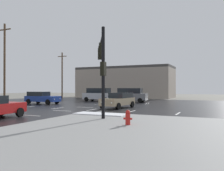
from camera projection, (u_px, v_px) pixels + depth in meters
ground_plane at (74, 109)px, 23.45m from camera, size 120.00×120.00×0.00m
road_asphalt at (74, 109)px, 23.45m from camera, size 44.00×44.00×0.02m
sidewalk_corner at (181, 152)px, 7.55m from camera, size 18.00×18.00×0.14m
snow_strip_curbside at (101, 114)px, 17.74m from camera, size 4.00×1.60×0.06m
lane_markings at (77, 111)px, 21.70m from camera, size 36.15×36.15×0.01m
traffic_signal_mast at (102, 58)px, 17.24m from camera, size 3.07×5.24×5.92m
fire_hydrant at (128, 117)px, 12.71m from camera, size 0.48×0.26×0.79m
strip_building_background at (125, 82)px, 51.95m from camera, size 20.50×8.00×6.56m
sedan_blue at (42, 97)px, 30.64m from camera, size 4.57×2.09×1.58m
sedan_tan at (119, 100)px, 24.61m from camera, size 2.39×4.67×1.58m
suv_silver at (99, 94)px, 36.62m from camera, size 4.84×2.18×2.03m
suv_grey at (130, 95)px, 34.28m from camera, size 4.97×2.55×2.03m
utility_pole_far at (5, 62)px, 32.54m from camera, size 2.20×0.28×10.89m
utility_pole_distant at (62, 74)px, 49.70m from camera, size 2.20×0.28×9.46m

